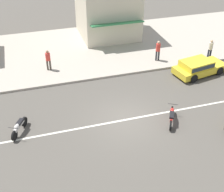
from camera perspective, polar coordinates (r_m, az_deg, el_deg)
The scene contains 10 objects.
ground_plane at distance 18.35m, azimuth 2.71°, elevation -4.33°, with size 160.00×160.00×0.00m, color #544F47.
lane_centre_stripe at distance 18.34m, azimuth 2.71°, elevation -4.32°, with size 50.40×0.14×0.01m, color silver.
kerb_strip at distance 26.58m, azimuth -4.36°, elevation 8.56°, with size 68.00×10.00×0.15m, color #ADA393.
hatchback_yellow_0 at distance 23.46m, azimuth 15.55°, elevation 5.20°, with size 4.20×2.35×1.10m.
motorcycle_1 at distance 18.25m, azimuth 10.84°, elevation -3.56°, with size 1.10×1.79×0.80m.
motorcycle_2 at distance 17.89m, azimuth -16.64°, elevation -5.40°, with size 1.00×1.63×0.80m.
pedestrian_near_clock at distance 25.59m, azimuth 17.57°, elevation 8.42°, with size 0.34×0.34×1.54m.
pedestrian_mid_kerb at distance 23.19m, azimuth -11.62°, elevation 6.70°, with size 0.34×0.34×1.55m.
pedestrian_by_shop at distance 24.34m, azimuth 8.42°, elevation 8.46°, with size 0.34×0.34×1.60m.
shopfront_corner_warung at distance 28.34m, azimuth -0.82°, elevation 16.01°, with size 4.96×5.84×5.14m.
Camera 1 is at (-4.98, -13.61, 11.25)m, focal length 50.00 mm.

